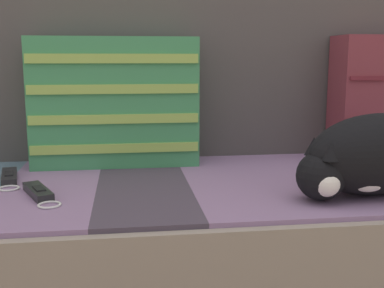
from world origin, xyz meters
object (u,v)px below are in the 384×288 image
game_remote_far (39,193)px  sleeping_cat (373,157)px  couch (226,237)px  throw_pillow_striped (115,102)px  game_remote_near (9,177)px

game_remote_far → sleeping_cat: bearing=-6.8°
couch → throw_pillow_striped: throw_pillow_striped is taller
sleeping_cat → game_remote_far: (-0.74, 0.09, -0.08)m
throw_pillow_striped → game_remote_near: (-0.26, -0.16, -0.17)m
throw_pillow_striped → sleeping_cat: 0.71m
couch → game_remote_far: 0.51m
throw_pillow_striped → sleeping_cat: bearing=-35.0°
couch → game_remote_near: game_remote_near is taller
couch → game_remote_near: 0.58m
couch → throw_pillow_striped: (-0.29, 0.18, 0.35)m
couch → game_remote_near: bearing=177.8°
couch → game_remote_far: bearing=-163.6°
game_remote_near → game_remote_far: size_ratio=1.05×
throw_pillow_striped → game_remote_near: bearing=-149.2°
sleeping_cat → throw_pillow_striped: bearing=145.0°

